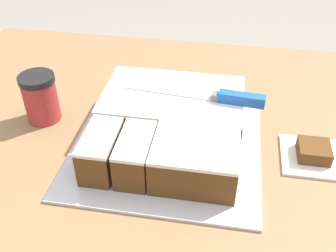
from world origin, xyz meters
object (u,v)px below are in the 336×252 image
knife (226,97)px  brownie (314,151)px  coffee_cup (41,98)px  cake (170,125)px  cake_board (168,142)px

knife → brownie: size_ratio=4.78×
coffee_cup → brownie: 0.59m
cake → knife: (0.11, 0.05, 0.05)m
knife → brownie: bearing=170.3°
cake_board → cake: cake is taller
knife → brownie: (0.18, -0.05, -0.07)m
cake → brownie: 0.29m
cake_board → brownie: bearing=0.3°
brownie → cake_board: bearing=-179.7°
knife → coffee_cup: 0.41m
cake_board → coffee_cup: size_ratio=3.64×
coffee_cup → cake_board: bearing=-7.9°
cake_board → coffee_cup: 0.30m
cake_board → brownie: brownie is taller
knife → coffee_cup: (-0.40, -0.01, -0.04)m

